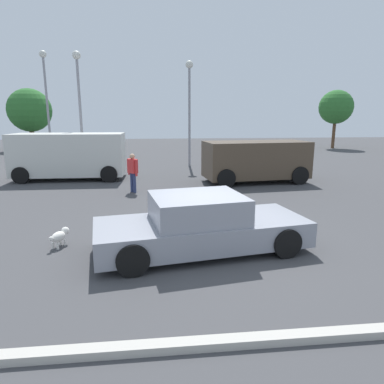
% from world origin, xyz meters
% --- Properties ---
extents(ground_plane, '(80.00, 80.00, 0.00)m').
position_xyz_m(ground_plane, '(0.00, 0.00, 0.00)').
color(ground_plane, '#424244').
extents(sedan_foreground, '(4.86, 2.52, 1.28)m').
position_xyz_m(sedan_foreground, '(-0.21, -0.05, 0.58)').
color(sedan_foreground, gray).
rests_on(sedan_foreground, ground_plane).
extents(dog, '(0.38, 0.59, 0.40)m').
position_xyz_m(dog, '(-3.41, 0.55, 0.25)').
color(dog, white).
rests_on(dog, ground_plane).
extents(van_white, '(5.10, 2.27, 2.17)m').
position_xyz_m(van_white, '(-5.21, 9.48, 1.17)').
color(van_white, silver).
rests_on(van_white, ground_plane).
extents(suv_dark, '(4.78, 2.55, 1.85)m').
position_xyz_m(suv_dark, '(3.36, 7.78, 1.02)').
color(suv_dark, '#4C3D2D').
rests_on(suv_dark, ground_plane).
extents(pedestrian, '(0.44, 0.46, 1.53)m').
position_xyz_m(pedestrian, '(-2.07, 6.22, 0.90)').
color(pedestrian, navy).
rests_on(pedestrian, ground_plane).
extents(parking_curb, '(9.71, 0.20, 0.12)m').
position_xyz_m(parking_curb, '(0.00, -3.32, 0.06)').
color(parking_curb, '#B7B2A8').
rests_on(parking_curb, ground_plane).
extents(light_post_near, '(0.44, 0.44, 6.10)m').
position_xyz_m(light_post_near, '(0.90, 13.39, 4.17)').
color(light_post_near, gray).
rests_on(light_post_near, ground_plane).
extents(light_post_mid, '(0.44, 0.44, 6.91)m').
position_xyz_m(light_post_mid, '(-7.89, 15.83, 4.64)').
color(light_post_mid, gray).
rests_on(light_post_mid, ground_plane).
extents(light_post_far, '(0.44, 0.44, 6.32)m').
position_xyz_m(light_post_far, '(-5.17, 12.33, 4.30)').
color(light_post_far, gray).
rests_on(light_post_far, ground_plane).
extents(tree_back_left, '(3.09, 3.09, 5.37)m').
position_xyz_m(tree_back_left, '(15.68, 23.71, 3.80)').
color(tree_back_left, brown).
rests_on(tree_back_left, ground_plane).
extents(tree_back_center, '(3.79, 3.79, 5.40)m').
position_xyz_m(tree_back_center, '(-12.22, 25.26, 3.49)').
color(tree_back_center, brown).
rests_on(tree_back_center, ground_plane).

